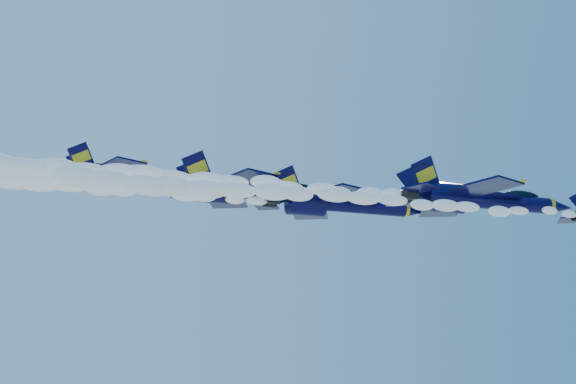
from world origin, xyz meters
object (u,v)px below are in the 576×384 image
object	(u,v)px
jet_second	(478,199)
jet_third	(338,204)
jet_fourth	(253,191)
jet_fifth	(132,177)

from	to	relation	value
jet_second	jet_third	distance (m)	14.32
jet_second	jet_fourth	bearing A→B (deg)	149.92
jet_second	jet_third	xyz separation A→B (m)	(-12.18, 7.52, 0.45)
jet_second	jet_fifth	xyz separation A→B (m)	(-32.52, 19.64, 5.07)
jet_fourth	jet_fifth	xyz separation A→B (m)	(-12.14, 7.83, 2.75)
jet_fifth	jet_fourth	bearing A→B (deg)	-32.84
jet_third	jet_fifth	size ratio (longest dim) A/B	1.04
jet_second	jet_fourth	xyz separation A→B (m)	(-20.38, 11.80, 2.31)
jet_third	jet_fifth	world-z (taller)	jet_fifth
jet_third	jet_fifth	distance (m)	24.12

